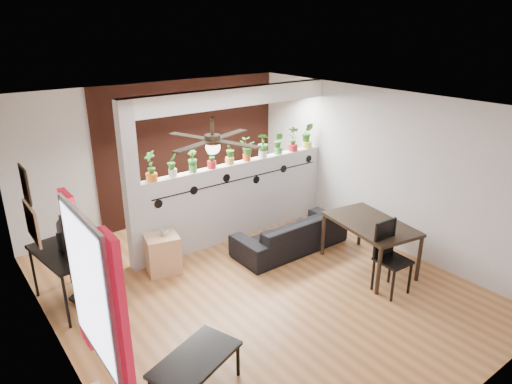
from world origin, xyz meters
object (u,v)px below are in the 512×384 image
Objects in this scene: potted_plant_9 at (307,135)px; potted_plant_2 at (192,161)px; dining_table at (370,227)px; potted_plant_4 at (230,152)px; cube_shelf at (163,254)px; cup at (164,233)px; potted_plant_0 at (151,165)px; potted_plant_6 at (263,145)px; office_chair at (82,269)px; potted_plant_1 at (172,164)px; potted_plant_8 at (293,138)px; folding_chair at (389,251)px; potted_plant_5 at (247,149)px; potted_plant_3 at (211,155)px; computer_desk at (64,257)px; ceiling_fan at (213,142)px; potted_plant_7 at (278,143)px; sofa at (290,234)px; coffee_table at (196,361)px.

potted_plant_2 is at bearing -180.00° from potted_plant_9.
potted_plant_4 is at bearing 117.31° from dining_table.
cup reaches higher than cube_shelf.
cup is (-0.02, -0.34, -0.96)m from potted_plant_0.
potted_plant_6 is 1.05m from potted_plant_9.
office_chair is at bearing -170.46° from potted_plant_2.
potted_plant_9 is at bearing 0.00° from potted_plant_1.
potted_plant_6 is 0.70m from potted_plant_8.
potted_plant_9 is at bearing 0.00° from potted_plant_8.
folding_chair is (-0.94, -2.70, -0.99)m from potted_plant_9.
potted_plant_5 is at bearing 180.00° from potted_plant_9.
potted_plant_4 is 2.56m from dining_table.
cup is at bearing 12.87° from cube_shelf.
cup is (-1.08, -0.34, -0.93)m from potted_plant_3.
potted_plant_0 reaches higher than office_chair.
potted_plant_3 is 3.09m from folding_chair.
potted_plant_9 reaches higher than office_chair.
computer_desk is at bearing 147.69° from folding_chair.
potted_plant_1 is at bearing 0.00° from potted_plant_0.
office_chair is (-1.23, 0.01, -0.20)m from cup.
potted_plant_2 is 1.05m from potted_plant_5.
potted_plant_8 is 0.31× the size of dining_table.
ceiling_fan is 10.69× the size of cup.
potted_plant_0 is at bearing 14.66° from office_chair.
potted_plant_7 is at bearing 91.31° from dining_table.
computer_desk is at bearing 156.01° from dining_table.
cube_shelf is at bearing -167.05° from potted_plant_4.
potted_plant_8 is (1.05, 0.00, 0.04)m from potted_plant_5.
potted_plant_8 is at bearing 0.00° from potted_plant_0.
potted_plant_4 is at bearing 0.00° from potted_plant_3.
sofa is at bearing -25.99° from potted_plant_0.
cube_shelf is at bearing -173.27° from potted_plant_8.
potted_plant_1 is at bearing 78.35° from ceiling_fan.
ceiling_fan is 2.92× the size of potted_plant_4.
potted_plant_5 is 3.46× the size of cup.
potted_plant_5 is 0.21× the size of sofa.
coffee_table is at bearing -137.39° from potted_plant_6.
potted_plant_6 is at bearing 0.00° from potted_plant_5.
potted_plant_3 is 0.85× the size of potted_plant_9.
potted_plant_3 is 1.73m from cube_shelf.
coffee_table is at bearing -178.71° from folding_chair.
potted_plant_9 is (1.40, 0.00, 0.05)m from potted_plant_5.
ceiling_fan is 2.96m from sofa.
cube_shelf is at bearing 180.00° from cup.
ceiling_fan is 1.16× the size of folding_chair.
potted_plant_1 is 1.05× the size of potted_plant_2.
potted_plant_7 is 3.90m from office_chair.
potted_plant_4 reaches higher than potted_plant_1.
office_chair reaches higher than dining_table.
potted_plant_5 is at bearing 0.00° from potted_plant_3.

